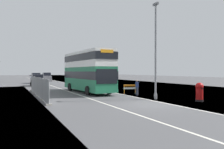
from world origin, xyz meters
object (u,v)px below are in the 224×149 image
(roadworks_barrier, at_px, (130,88))
(car_oncoming_near, at_px, (37,80))
(double_decker_bus, at_px, (87,71))
(lamppost_foreground, at_px, (156,54))
(pedestrian_at_kerb, at_px, (137,87))
(car_receding_mid, at_px, (36,78))
(red_pillar_postbox, at_px, (199,91))
(car_receding_far, at_px, (47,77))

(roadworks_barrier, distance_m, car_oncoming_near, 20.92)
(double_decker_bus, xyz_separation_m, lamppost_foreground, (3.53, -9.06, 1.55))
(pedestrian_at_kerb, bearing_deg, car_receding_mid, 103.66)
(double_decker_bus, height_order, car_oncoming_near, double_decker_bus)
(car_receding_mid, height_order, pedestrian_at_kerb, car_receding_mid)
(red_pillar_postbox, distance_m, car_oncoming_near, 29.13)
(lamppost_foreground, bearing_deg, red_pillar_postbox, -50.76)
(lamppost_foreground, relative_size, pedestrian_at_kerb, 5.36)
(red_pillar_postbox, bearing_deg, lamppost_foreground, 129.24)
(lamppost_foreground, distance_m, car_receding_far, 42.85)
(lamppost_foreground, xyz_separation_m, car_receding_mid, (-6.94, 33.22, -3.12))
(roadworks_barrier, distance_m, pedestrian_at_kerb, 1.31)
(car_receding_far, relative_size, pedestrian_at_kerb, 2.71)
(double_decker_bus, bearing_deg, roadworks_barrier, -48.28)
(car_oncoming_near, relative_size, pedestrian_at_kerb, 2.57)
(car_receding_far, bearing_deg, pedestrian_at_kerb, -84.76)
(lamppost_foreground, distance_m, pedestrian_at_kerb, 4.98)
(lamppost_foreground, relative_size, car_receding_far, 1.98)
(roadworks_barrier, bearing_deg, car_oncoming_near, 111.69)
(pedestrian_at_kerb, bearing_deg, car_receding_far, 95.24)
(roadworks_barrier, bearing_deg, car_receding_mid, 103.97)
(red_pillar_postbox, bearing_deg, pedestrian_at_kerb, 107.95)
(lamppost_foreground, relative_size, car_receding_mid, 2.01)
(double_decker_bus, xyz_separation_m, roadworks_barrier, (3.62, -4.06, -1.94))
(lamppost_foreground, distance_m, car_receding_mid, 34.08)
(double_decker_bus, bearing_deg, pedestrian_at_kerb, -54.87)
(double_decker_bus, height_order, red_pillar_postbox, double_decker_bus)
(double_decker_bus, xyz_separation_m, car_oncoming_near, (-4.11, 15.38, -1.65))
(double_decker_bus, distance_m, car_receding_far, 33.59)
(car_receding_mid, relative_size, car_receding_far, 0.99)
(red_pillar_postbox, xyz_separation_m, car_receding_mid, (-9.31, 36.13, 0.15))
(car_receding_far, xyz_separation_m, pedestrian_at_kerb, (3.56, -38.90, -0.21))
(car_oncoming_near, xyz_separation_m, pedestrian_at_kerb, (7.88, -20.73, -0.13))
(double_decker_bus, bearing_deg, car_oncoming_near, 104.98)
(car_receding_far, bearing_deg, double_decker_bus, -90.34)
(red_pillar_postbox, distance_m, car_receding_mid, 37.31)
(lamppost_foreground, bearing_deg, car_oncoming_near, 107.37)
(double_decker_bus, bearing_deg, lamppost_foreground, -68.70)
(car_oncoming_near, distance_m, car_receding_mid, 8.81)
(double_decker_bus, height_order, car_receding_mid, double_decker_bus)
(pedestrian_at_kerb, bearing_deg, roadworks_barrier, 96.52)
(double_decker_bus, relative_size, car_receding_far, 2.51)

